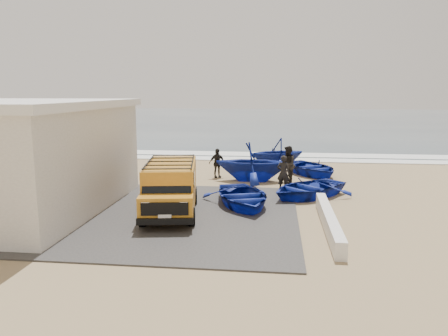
{
  "coord_description": "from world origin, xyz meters",
  "views": [
    {
      "loc": [
        3.14,
        -17.71,
        4.65
      ],
      "look_at": [
        0.82,
        1.71,
        1.2
      ],
      "focal_mm": 35.0,
      "sensor_mm": 36.0,
      "label": 1
    }
  ],
  "objects": [
    {
      "name": "fisherman_middle",
      "position": [
        3.76,
        4.44,
        0.96
      ],
      "size": [
        0.78,
        0.97,
        1.91
      ],
      "primitive_type": "imported",
      "rotation": [
        0.0,
        0.0,
        -1.63
      ],
      "color": "black",
      "rests_on": "ground"
    },
    {
      "name": "surf_wash",
      "position": [
        0.0,
        14.5,
        0.02
      ],
      "size": [
        180.0,
        2.2,
        0.04
      ],
      "primitive_type": "cube",
      "color": "white",
      "rests_on": "ground"
    },
    {
      "name": "fisherman_back",
      "position": [
        -0.01,
        5.43,
        0.8
      ],
      "size": [
        1.0,
        0.82,
        1.6
      ],
      "primitive_type": "imported",
      "rotation": [
        0.0,
        0.0,
        0.54
      ],
      "color": "black",
      "rests_on": "ground"
    },
    {
      "name": "boat_near_left",
      "position": [
        1.82,
        -0.43,
        0.42
      ],
      "size": [
        4.0,
        4.74,
        0.84
      ],
      "primitive_type": "imported",
      "rotation": [
        0.0,
        0.0,
        0.32
      ],
      "color": "navy",
      "rests_on": "ground"
    },
    {
      "name": "parapet",
      "position": [
        5.0,
        -3.0,
        0.28
      ],
      "size": [
        0.35,
        6.0,
        0.55
      ],
      "primitive_type": "cube",
      "color": "silver",
      "rests_on": "ground"
    },
    {
      "name": "slab",
      "position": [
        -2.0,
        -2.0,
        0.03
      ],
      "size": [
        12.0,
        10.0,
        0.05
      ],
      "primitive_type": "cube",
      "color": "#3D3B38",
      "rests_on": "ground"
    },
    {
      "name": "boat_mid_left",
      "position": [
        1.97,
        4.81,
        1.01
      ],
      "size": [
        3.93,
        3.42,
        2.03
      ],
      "primitive_type": "imported",
      "rotation": [
        0.0,
        0.0,
        1.54
      ],
      "color": "navy",
      "rests_on": "ground"
    },
    {
      "name": "boat_far_left",
      "position": [
        3.23,
        9.29,
        0.91
      ],
      "size": [
        4.35,
        4.12,
        1.81
      ],
      "primitive_type": "imported",
      "rotation": [
        0.0,
        0.0,
        -1.14
      ],
      "color": "navy",
      "rests_on": "ground"
    },
    {
      "name": "van",
      "position": [
        -0.81,
        -1.83,
        1.09
      ],
      "size": [
        2.57,
        4.96,
        2.03
      ],
      "rotation": [
        0.0,
        0.0,
        0.16
      ],
      "color": "orange",
      "rests_on": "ground"
    },
    {
      "name": "ground",
      "position": [
        0.0,
        0.0,
        0.0
      ],
      "size": [
        160.0,
        160.0,
        0.0
      ],
      "primitive_type": "plane",
      "color": "#9C835A"
    },
    {
      "name": "surf_line",
      "position": [
        0.0,
        12.0,
        0.03
      ],
      "size": [
        180.0,
        1.6,
        0.06
      ],
      "primitive_type": "cube",
      "color": "white",
      "rests_on": "ground"
    },
    {
      "name": "fisherman_front",
      "position": [
        3.53,
        2.64,
        0.85
      ],
      "size": [
        0.71,
        0.57,
        1.7
      ],
      "primitive_type": "imported",
      "rotation": [
        0.0,
        0.0,
        2.84
      ],
      "color": "black",
      "rests_on": "ground"
    },
    {
      "name": "boat_near_right",
      "position": [
        4.57,
        1.48,
        0.42
      ],
      "size": [
        4.86,
        4.86,
        0.83
      ],
      "primitive_type": "imported",
      "rotation": [
        0.0,
        0.0,
        -0.78
      ],
      "color": "navy",
      "rests_on": "ground"
    },
    {
      "name": "boat_mid_right",
      "position": [
        5.15,
        6.83,
        0.42
      ],
      "size": [
        4.52,
        4.96,
        0.84
      ],
      "primitive_type": "imported",
      "rotation": [
        0.0,
        0.0,
        0.51
      ],
      "color": "navy",
      "rests_on": "ground"
    },
    {
      "name": "building",
      "position": [
        -7.5,
        -2.0,
        2.16
      ],
      "size": [
        8.4,
        9.4,
        4.3
      ],
      "color": "silver",
      "rests_on": "ground"
    },
    {
      "name": "ocean",
      "position": [
        0.0,
        56.0,
        0.0
      ],
      "size": [
        180.0,
        88.0,
        0.01
      ],
      "primitive_type": "cube",
      "color": "#385166",
      "rests_on": "ground"
    }
  ]
}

